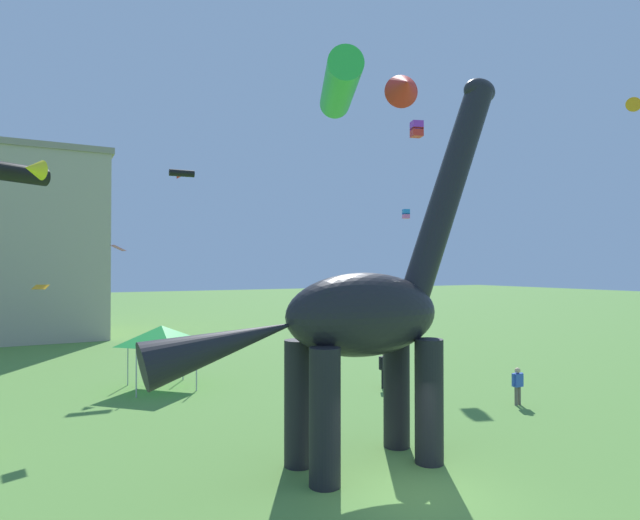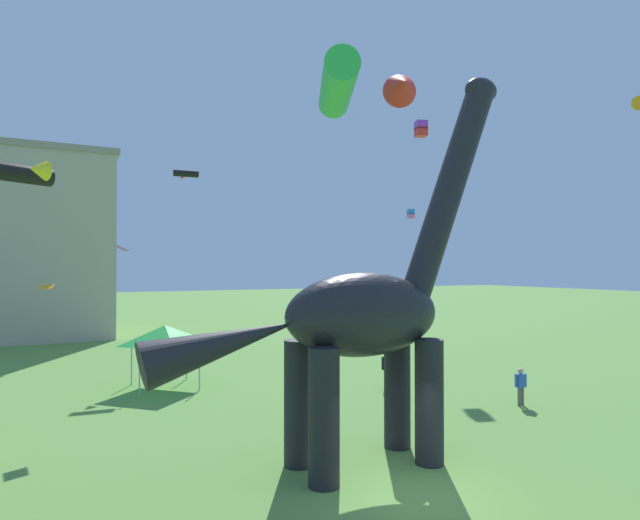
# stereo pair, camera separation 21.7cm
# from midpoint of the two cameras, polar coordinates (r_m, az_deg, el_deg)

# --- Properties ---
(ground_plane) EXTENTS (240.00, 240.00, 0.00)m
(ground_plane) POSITION_cam_midpoint_polar(r_m,az_deg,el_deg) (14.77, 10.38, -23.90)
(ground_plane) COLOR #5B8E3D
(dinosaur_sculpture) EXTENTS (11.65, 2.47, 12.18)m
(dinosaur_sculpture) POSITION_cam_midpoint_polar(r_m,az_deg,el_deg) (15.57, 4.23, -5.93)
(dinosaur_sculpture) COLOR black
(dinosaur_sculpture) RESTS_ON ground_plane
(person_watching_child) EXTENTS (0.67, 0.30, 1.79)m
(person_watching_child) POSITION_cam_midpoint_polar(r_m,az_deg,el_deg) (25.85, 6.81, -11.31)
(person_watching_child) COLOR black
(person_watching_child) RESTS_ON ground_plane
(person_strolling_adult) EXTENTS (0.59, 0.26, 1.57)m
(person_strolling_adult) POSITION_cam_midpoint_polar(r_m,az_deg,el_deg) (24.12, 20.42, -12.35)
(person_strolling_adult) COLOR #6B6056
(person_strolling_adult) RESTS_ON ground_plane
(festival_canopy_tent) EXTENTS (3.15, 3.15, 3.00)m
(festival_canopy_tent) POSITION_cam_midpoint_polar(r_m,az_deg,el_deg) (26.62, -17.06, -7.79)
(festival_canopy_tent) COLOR #B2B2B7
(festival_canopy_tent) RESTS_ON ground_plane
(kite_near_high) EXTENTS (0.95, 0.95, 1.08)m
(kite_near_high) POSITION_cam_midpoint_polar(r_m,az_deg,el_deg) (38.41, 10.29, 13.81)
(kite_near_high) COLOR purple
(kite_mid_right) EXTENTS (0.69, 0.69, 0.77)m
(kite_mid_right) POSITION_cam_midpoint_polar(r_m,az_deg,el_deg) (44.32, 9.18, 4.96)
(kite_mid_right) COLOR #287AE5
(kite_mid_left) EXTENTS (1.57, 1.37, 0.45)m
(kite_mid_left) POSITION_cam_midpoint_polar(r_m,az_deg,el_deg) (34.72, -15.00, 9.04)
(kite_mid_left) COLOR black
(kite_high_right) EXTENTS (0.56, 0.74, 0.24)m
(kite_high_right) POSITION_cam_midpoint_polar(r_m,az_deg,el_deg) (22.96, -21.32, 1.22)
(kite_high_right) COLOR pink
(kite_mid_center) EXTENTS (3.15, 3.26, 0.92)m
(kite_mid_center) POSITION_cam_midpoint_polar(r_m,az_deg,el_deg) (28.63, -30.20, 8.28)
(kite_mid_center) COLOR black
(kite_near_low) EXTENTS (1.03, 0.92, 0.28)m
(kite_near_low) POSITION_cam_midpoint_polar(r_m,az_deg,el_deg) (36.69, -28.23, -2.60)
(kite_near_low) COLOR orange
(kite_high_left) EXTENTS (2.82, 2.84, 0.81)m
(kite_high_left) POSITION_cam_midpoint_polar(r_m,az_deg,el_deg) (12.92, 3.18, 18.39)
(kite_high_left) COLOR green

